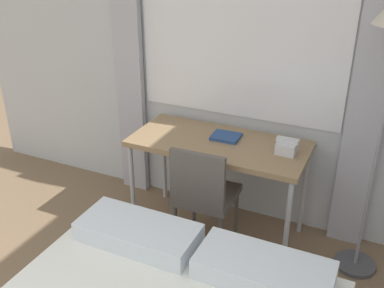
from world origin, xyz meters
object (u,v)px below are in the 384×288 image
telephone (287,146)px  book (226,137)px  desk (219,149)px  desk_chair (204,193)px

telephone → book: (-0.46, 0.03, -0.03)m
book → desk: bearing=-108.0°
desk → book: book is taller
telephone → desk: bearing=-175.5°
book → desk_chair: bearing=-91.4°
desk → desk_chair: (0.01, -0.31, -0.19)m
desk → book: (0.02, 0.07, 0.08)m
desk_chair → book: (0.01, 0.38, 0.27)m
desk → telephone: bearing=4.5°
desk_chair → telephone: desk_chair is taller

